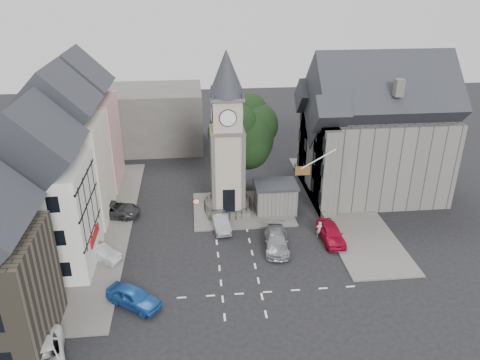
{
  "coord_description": "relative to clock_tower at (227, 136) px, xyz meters",
  "views": [
    {
      "loc": [
        -3.08,
        -34.29,
        22.98
      ],
      "look_at": [
        0.94,
        5.0,
        4.78
      ],
      "focal_mm": 35.0,
      "sensor_mm": 36.0,
      "label": 1
    }
  ],
  "objects": [
    {
      "name": "east_building",
      "position": [
        15.59,
        3.01,
        -1.86
      ],
      "size": [
        14.4,
        11.4,
        12.6
      ],
      "color": "#605D58",
      "rests_on": "ground"
    },
    {
      "name": "terrace_tudor",
      "position": [
        -15.5,
        -7.99,
        -1.93
      ],
      "size": [
        8.1,
        7.6,
        12.0
      ],
      "color": "silver",
      "rests_on": "ground"
    },
    {
      "name": "pedestrian",
      "position": [
        8.0,
        -5.99,
        -7.32
      ],
      "size": [
        0.6,
        0.41,
        1.6
      ],
      "primitive_type": "imported",
      "rotation": [
        0.0,
        0.0,
        3.18
      ],
      "color": "beige",
      "rests_on": "ground"
    },
    {
      "name": "clock_tower",
      "position": [
        0.0,
        0.0,
        0.0
      ],
      "size": [
        4.86,
        4.86,
        16.25
      ],
      "color": "#4C4944",
      "rests_on": "ground"
    },
    {
      "name": "town_tree",
      "position": [
        2.0,
        5.01,
        -1.15
      ],
      "size": [
        7.2,
        7.2,
        10.8
      ],
      "color": "black",
      "rests_on": "ground"
    },
    {
      "name": "terrace_pink",
      "position": [
        -15.5,
        8.01,
        -1.54
      ],
      "size": [
        8.1,
        7.6,
        12.8
      ],
      "color": "pink",
      "rests_on": "ground"
    },
    {
      "name": "pavement_west",
      "position": [
        -12.5,
        -1.99,
        -8.05
      ],
      "size": [
        6.0,
        30.0,
        0.14
      ],
      "primitive_type": "cube",
      "color": "#595651",
      "rests_on": "ground"
    },
    {
      "name": "ground",
      "position": [
        0.0,
        -7.99,
        -8.12
      ],
      "size": [
        120.0,
        120.0,
        0.0
      ],
      "primitive_type": "plane",
      "color": "black",
      "rests_on": "ground"
    },
    {
      "name": "pavement_east",
      "position": [
        12.0,
        0.01,
        -8.05
      ],
      "size": [
        6.0,
        26.0,
        0.14
      ],
      "primitive_type": "cube",
      "color": "#595651",
      "rests_on": "ground"
    },
    {
      "name": "backdrop_west",
      "position": [
        -12.0,
        20.01,
        -4.12
      ],
      "size": [
        20.0,
        10.0,
        8.0
      ],
      "primitive_type": "cube",
      "color": "#4C4944",
      "rests_on": "ground"
    },
    {
      "name": "terrace_cream",
      "position": [
        -15.5,
        0.01,
        -1.54
      ],
      "size": [
        8.1,
        7.6,
        12.8
      ],
      "color": "beige",
      "rests_on": "ground"
    },
    {
      "name": "car_east_red",
      "position": [
        8.9,
        -6.71,
        -7.34
      ],
      "size": [
        1.98,
        4.64,
        1.56
      ],
      "primitive_type": "imported",
      "rotation": [
        0.0,
        0.0,
        0.03
      ],
      "color": "maroon",
      "rests_on": "ground"
    },
    {
      "name": "flagpole",
      "position": [
        8.0,
        -3.99,
        -1.12
      ],
      "size": [
        3.68,
        0.1,
        2.74
      ],
      "color": "white",
      "rests_on": "ground"
    },
    {
      "name": "car_island_east",
      "position": [
        3.75,
        -7.42,
        -7.39
      ],
      "size": [
        2.58,
        5.2,
        1.45
      ],
      "primitive_type": "imported",
      "rotation": [
        0.0,
        0.0,
        -0.11
      ],
      "color": "gray",
      "rests_on": "ground"
    },
    {
      "name": "car_west_blue",
      "position": [
        -8.07,
        -13.99,
        -7.37
      ],
      "size": [
        4.61,
        3.99,
        1.5
      ],
      "primitive_type": "imported",
      "rotation": [
        0.0,
        0.0,
        0.95
      ],
      "color": "#1C4F9E",
      "rests_on": "ground"
    },
    {
      "name": "van_sw_white",
      "position": [
        -13.0,
        -19.53,
        -7.33
      ],
      "size": [
        4.23,
        6.2,
        1.58
      ],
      "primitive_type": "imported",
      "rotation": [
        0.0,
        0.0,
        0.31
      ],
      "color": "white",
      "rests_on": "ground"
    },
    {
      "name": "road_markings",
      "position": [
        0.0,
        -13.49,
        -8.12
      ],
      "size": [
        20.0,
        8.0,
        0.01
      ],
      "primitive_type": "cube",
      "color": "silver",
      "rests_on": "ground"
    },
    {
      "name": "warning_sign_post",
      "position": [
        -3.2,
        -2.56,
        -6.09
      ],
      "size": [
        0.7,
        0.19,
        2.85
      ],
      "color": "black",
      "rests_on": "ground"
    },
    {
      "name": "car_island_silver",
      "position": [
        -1.0,
        -3.49,
        -7.44
      ],
      "size": [
        1.94,
        4.3,
        1.37
      ],
      "primitive_type": "imported",
      "rotation": [
        0.0,
        0.0,
        0.12
      ],
      "color": "gray",
      "rests_on": "ground"
    },
    {
      "name": "east_boundary_wall",
      "position": [
        9.2,
        2.01,
        -7.67
      ],
      "size": [
        0.4,
        16.0,
        0.9
      ],
      "primitive_type": "cube",
      "color": "#605D58",
      "rests_on": "ground"
    },
    {
      "name": "car_west_grey",
      "position": [
        -11.5,
        0.01,
        -7.38
      ],
      "size": [
        5.77,
        3.69,
        1.48
      ],
      "primitive_type": "imported",
      "rotation": [
        0.0,
        0.0,
        1.32
      ],
      "color": "#2E2E31",
      "rests_on": "ground"
    },
    {
      "name": "central_island",
      "position": [
        1.5,
        0.01,
        -8.04
      ],
      "size": [
        10.0,
        8.0,
        0.16
      ],
      "primitive_type": "cube",
      "color": "#595651",
      "rests_on": "ground"
    },
    {
      "name": "stone_shelter",
      "position": [
        4.8,
        -0.49,
        -6.57
      ],
      "size": [
        4.3,
        3.3,
        3.08
      ],
      "color": "#605D58",
      "rests_on": "ground"
    },
    {
      "name": "car_west_silver",
      "position": [
        -11.5,
        -7.63,
        -7.48
      ],
      "size": [
        3.99,
        3.32,
        1.29
      ],
      "primitive_type": "imported",
      "rotation": [
        0.0,
        0.0,
        0.97
      ],
      "color": "#A9ADB1",
      "rests_on": "ground"
    }
  ]
}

